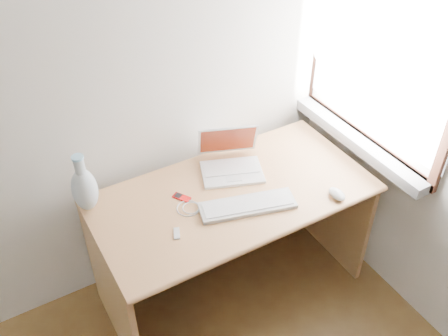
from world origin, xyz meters
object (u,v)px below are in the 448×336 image
desk (224,213)px  vase (84,188)px  laptop (228,162)px  external_keyboard (248,205)px

desk → vase: (-0.64, 0.16, 0.33)m
laptop → vase: size_ratio=1.19×
desk → vase: vase is taller
laptop → external_keyboard: (-0.06, -0.29, -0.04)m
laptop → vase: vase is taller
laptop → vase: 0.72m
laptop → desk: bearing=-109.3°
laptop → vase: bearing=-165.1°
external_keyboard → desk: bearing=107.7°
external_keyboard → vase: size_ratio=1.56×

